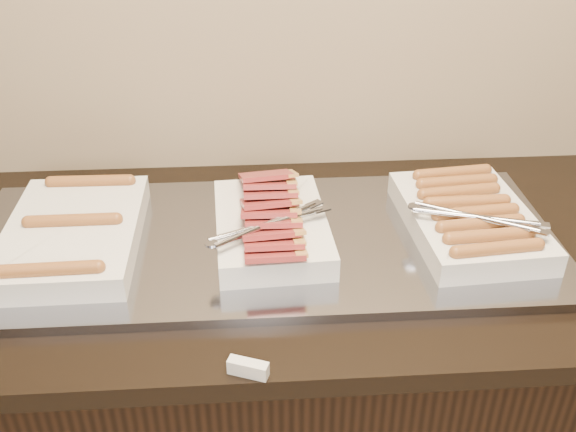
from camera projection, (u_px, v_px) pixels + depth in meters
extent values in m
cube|color=black|center=(267.00, 405.00, 1.57)|extent=(2.00, 0.70, 0.86)
cube|color=black|center=(263.00, 254.00, 1.33)|extent=(2.06, 0.76, 0.04)
cube|color=gray|center=(263.00, 242.00, 1.32)|extent=(1.20, 0.50, 0.02)
cube|color=silver|center=(73.00, 234.00, 1.28)|extent=(0.26, 0.39, 0.05)
cylinder|color=#9A602F|center=(49.00, 269.00, 1.12)|extent=(0.17, 0.03, 0.03)
cylinder|color=#9A602F|center=(72.00, 220.00, 1.26)|extent=(0.17, 0.03, 0.03)
cylinder|color=#9A602F|center=(90.00, 181.00, 1.40)|extent=(0.17, 0.03, 0.03)
cube|color=silver|center=(271.00, 227.00, 1.30)|extent=(0.24, 0.34, 0.05)
cube|color=#A53539|center=(274.00, 254.00, 1.18)|extent=(0.11, 0.09, 0.04)
cube|color=#A53539|center=(274.00, 242.00, 1.20)|extent=(0.11, 0.09, 0.04)
cube|color=#A53539|center=(269.00, 232.00, 1.23)|extent=(0.12, 0.10, 0.04)
cube|color=#A53539|center=(273.00, 221.00, 1.25)|extent=(0.11, 0.09, 0.04)
cube|color=#A53539|center=(269.00, 212.00, 1.28)|extent=(0.11, 0.09, 0.04)
cube|color=#A53539|center=(269.00, 202.00, 1.31)|extent=(0.12, 0.10, 0.04)
cube|color=#A53539|center=(270.00, 193.00, 1.33)|extent=(0.11, 0.09, 0.04)
cube|color=#A53539|center=(269.00, 184.00, 1.36)|extent=(0.11, 0.09, 0.04)
cube|color=#A53539|center=(266.00, 176.00, 1.38)|extent=(0.12, 0.10, 0.04)
cube|color=silver|center=(468.00, 220.00, 1.32)|extent=(0.26, 0.38, 0.05)
cylinder|color=#9A602F|center=(497.00, 248.00, 1.18)|extent=(0.16, 0.04, 0.03)
cylinder|color=#9A602F|center=(489.00, 236.00, 1.21)|extent=(0.16, 0.04, 0.03)
cylinder|color=#9A602F|center=(480.00, 224.00, 1.25)|extent=(0.16, 0.04, 0.03)
cylinder|color=#9A602F|center=(476.00, 212.00, 1.29)|extent=(0.16, 0.04, 0.03)
cylinder|color=#9A602F|center=(467.00, 201.00, 1.32)|extent=(0.16, 0.03, 0.03)
cylinder|color=#9A602F|center=(459.00, 191.00, 1.36)|extent=(0.16, 0.04, 0.03)
cylinder|color=#9A602F|center=(457.00, 182.00, 1.40)|extent=(0.16, 0.04, 0.03)
cylinder|color=#9A602F|center=(452.00, 172.00, 1.43)|extent=(0.16, 0.04, 0.03)
cube|color=silver|center=(248.00, 368.00, 1.01)|extent=(0.07, 0.04, 0.03)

